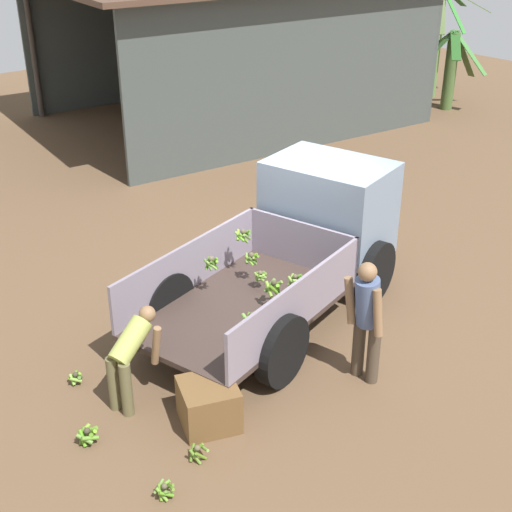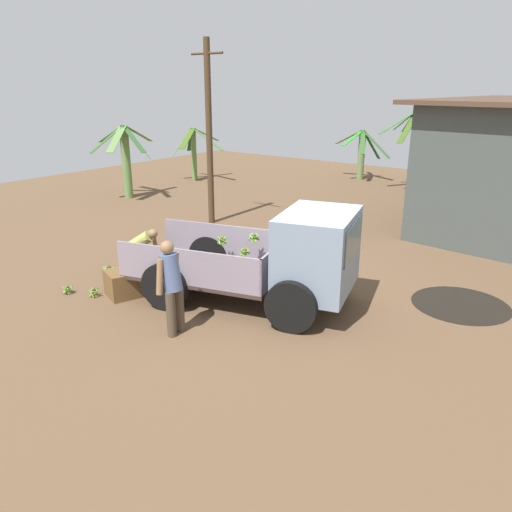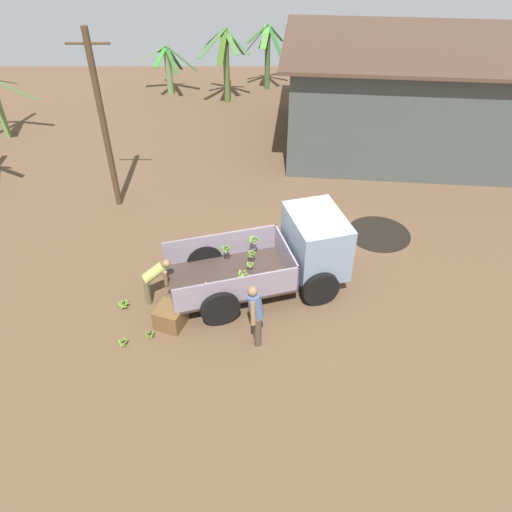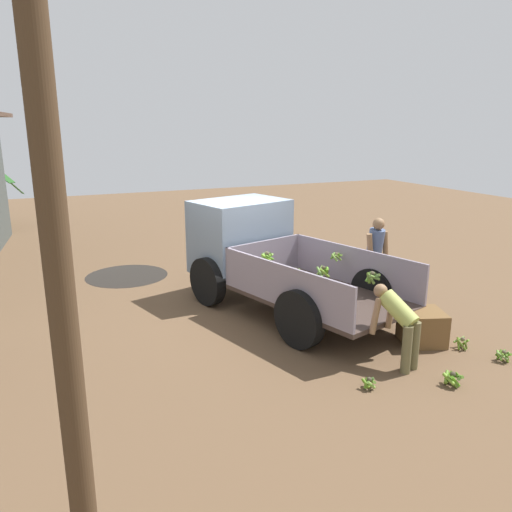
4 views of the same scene
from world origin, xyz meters
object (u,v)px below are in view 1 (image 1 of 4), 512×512
Objects in this scene: wooden_crate_0 at (209,404)px; banana_bunch_on_ground_2 at (76,377)px; person_foreground_visitor at (367,316)px; person_worker_loading at (130,353)px; cargo_truck at (310,231)px; banana_bunch_on_ground_3 at (198,452)px; banana_bunch_on_ground_1 at (87,435)px; banana_bunch_on_ground_0 at (165,489)px.

banana_bunch_on_ground_2 is at bearing 117.52° from wooden_crate_0.
person_foreground_visitor is 2.98m from person_worker_loading.
cargo_truck is 21.36× the size of banana_bunch_on_ground_3.
banana_bunch_on_ground_3 is (-3.59, -2.06, -0.94)m from cargo_truck.
cargo_truck reaches higher than banana_bunch_on_ground_2.
banana_bunch_on_ground_3 is at bearing -51.11° from banana_bunch_on_ground_1.
banana_bunch_on_ground_2 is (-2.98, 2.27, -0.86)m from person_foreground_visitor.
banana_bunch_on_ground_1 is 1.19m from banana_bunch_on_ground_2.
person_foreground_visitor is at bearing -2.58° from banana_bunch_on_ground_3.
wooden_crate_0 is (0.46, 0.43, 0.16)m from banana_bunch_on_ground_3.
cargo_truck is at bearing 27.58° from wooden_crate_0.
cargo_truck is 4.05× the size of person_worker_loading.
person_worker_loading reaches higher than banana_bunch_on_ground_3.
banana_bunch_on_ground_3 is (0.59, 0.24, 0.01)m from banana_bunch_on_ground_0.
person_worker_loading reaches higher than banana_bunch_on_ground_2.
cargo_truck reaches higher than banana_bunch_on_ground_1.
person_foreground_visitor reaches higher than person_worker_loading.
cargo_truck is 7.44× the size of wooden_crate_0.
cargo_truck reaches higher than person_foreground_visitor.
banana_bunch_on_ground_3 is at bearing -78.60° from banana_bunch_on_ground_2.
banana_bunch_on_ground_3 reaches higher than banana_bunch_on_ground_0.
person_foreground_visitor is 3.68m from banana_bunch_on_ground_1.
banana_bunch_on_ground_1 is at bearing 100.83° from banana_bunch_on_ground_0.
wooden_crate_0 is at bearing -62.48° from banana_bunch_on_ground_2.
banana_bunch_on_ground_2 is at bearing 101.40° from banana_bunch_on_ground_3.
banana_bunch_on_ground_0 is 0.77× the size of banana_bunch_on_ground_1.
banana_bunch_on_ground_3 is (0.84, -1.04, -0.00)m from banana_bunch_on_ground_1.
banana_bunch_on_ground_3 is at bearing -8.58° from person_foreground_visitor.
banana_bunch_on_ground_1 is at bearing 154.96° from wooden_crate_0.
banana_bunch_on_ground_2 is (0.40, 1.12, -0.01)m from banana_bunch_on_ground_1.
banana_bunch_on_ground_1 is 1.36× the size of banana_bunch_on_ground_2.
banana_bunch_on_ground_2 is at bearing 99.45° from person_worker_loading.
banana_bunch_on_ground_0 is 0.98× the size of banana_bunch_on_ground_3.
cargo_truck reaches higher than person_worker_loading.
cargo_truck is 4.14m from banana_bunch_on_ground_2.
wooden_crate_0 is at bearing -79.92° from person_worker_loading.
banana_bunch_on_ground_3 is 0.65m from wooden_crate_0.
wooden_crate_0 is (-2.08, 0.55, -0.69)m from person_foreground_visitor.
banana_bunch_on_ground_3 reaches higher than banana_bunch_on_ground_2.
person_worker_loading is at bearing 91.09° from banana_bunch_on_ground_3.
wooden_crate_0 reaches higher than banana_bunch_on_ground_0.
person_worker_loading is at bearing -62.81° from banana_bunch_on_ground_2.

